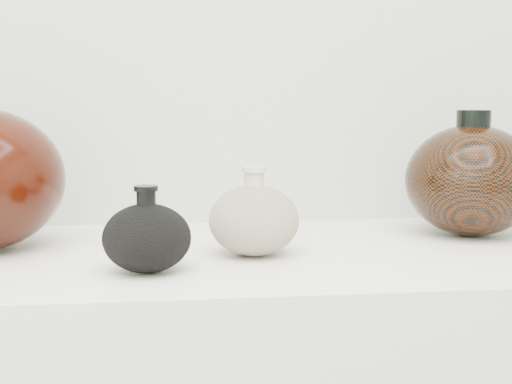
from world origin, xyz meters
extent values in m
cube|color=beige|center=(0.00, 0.95, 0.89)|extent=(1.20, 0.50, 0.03)
ellipsoid|color=black|center=(-0.10, 0.84, 0.94)|extent=(0.14, 0.14, 0.09)
cylinder|color=black|center=(-0.10, 0.84, 0.99)|extent=(0.03, 0.03, 0.03)
cylinder|color=black|center=(-0.10, 0.84, 1.01)|extent=(0.04, 0.04, 0.01)
ellipsoid|color=beige|center=(0.05, 0.92, 0.95)|extent=(0.14, 0.14, 0.10)
cylinder|color=#C3B39D|center=(0.05, 0.92, 1.01)|extent=(0.03, 0.03, 0.03)
cylinder|color=#C3B39D|center=(0.05, 0.92, 1.02)|extent=(0.04, 0.04, 0.01)
ellipsoid|color=black|center=(0.41, 1.03, 0.99)|extent=(0.27, 0.27, 0.18)
cylinder|color=black|center=(0.41, 1.03, 1.08)|extent=(0.07, 0.07, 0.03)
camera|label=1|loc=(-0.07, -0.05, 1.11)|focal=50.00mm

